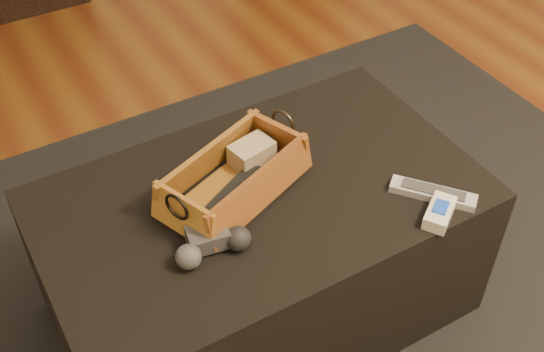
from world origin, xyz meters
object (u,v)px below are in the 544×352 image
ottoman (261,254)px  wicker_basket (234,179)px  silver_remote (433,193)px  cream_gadget (440,213)px  game_controller (212,243)px  tv_remote (234,192)px

ottoman → wicker_basket: (-0.05, 0.03, 0.25)m
ottoman → silver_remote: size_ratio=5.65×
ottoman → cream_gadget: cream_gadget is taller
game_controller → silver_remote: 0.51m
ottoman → tv_remote: 0.24m
wicker_basket → game_controller: bearing=-132.9°
wicker_basket → game_controller: (-0.12, -0.13, -0.02)m
tv_remote → game_controller: bearing=-162.0°
cream_gadget → game_controller: bearing=161.1°
tv_remote → game_controller: size_ratio=1.12×
tv_remote → cream_gadget: size_ratio=1.70×
tv_remote → silver_remote: 0.45m
tv_remote → game_controller: (-0.11, -0.11, 0.00)m
ottoman → silver_remote: silver_remote is taller
tv_remote → silver_remote: bearing=-56.7°
cream_gadget → silver_remote: bearing=61.0°
tv_remote → cream_gadget: 0.45m
game_controller → silver_remote: game_controller is taller
game_controller → cream_gadget: (0.47, -0.16, -0.01)m
ottoman → game_controller: game_controller is taller
wicker_basket → tv_remote: bearing=-121.6°
silver_remote → tv_remote: bearing=150.9°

